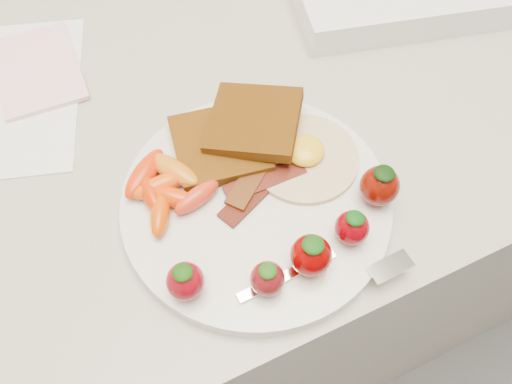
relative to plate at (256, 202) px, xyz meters
name	(u,v)px	position (x,y,z in m)	size (l,w,h in m)	color
counter	(231,256)	(0.02, 0.16, -0.46)	(2.00, 0.60, 0.90)	gray
plate	(256,202)	(0.00, 0.00, 0.00)	(0.27, 0.27, 0.02)	silver
toast_lower	(220,145)	(-0.01, 0.07, 0.02)	(0.09, 0.09, 0.01)	#351304
toast_upper	(254,121)	(0.03, 0.07, 0.03)	(0.09, 0.09, 0.01)	black
fried_egg	(304,156)	(0.07, 0.02, 0.01)	(0.13, 0.13, 0.02)	#EAE6C2
bacon_strips	(258,183)	(0.01, 0.01, 0.01)	(0.10, 0.08, 0.01)	black
baby_carrots	(164,187)	(-0.08, 0.04, 0.02)	(0.10, 0.11, 0.02)	#E24A08
strawberries	(309,238)	(0.02, -0.07, 0.03)	(0.24, 0.07, 0.05)	maroon
fork	(334,271)	(0.03, -0.10, 0.01)	(0.16, 0.05, 0.00)	white
paper_sheet	(0,95)	(-0.21, 0.27, -0.01)	(0.18, 0.25, 0.00)	white
notepad	(38,69)	(-0.16, 0.29, 0.00)	(0.10, 0.14, 0.01)	#F6B7C9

